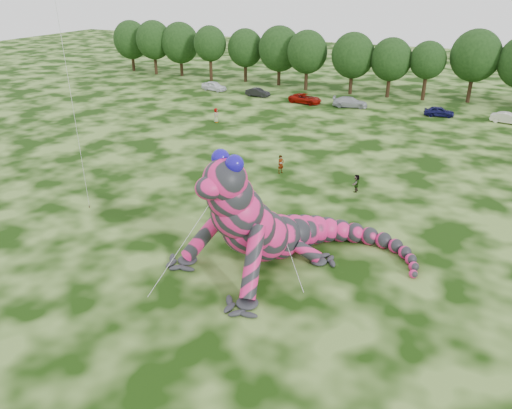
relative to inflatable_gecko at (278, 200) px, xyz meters
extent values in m
plane|color=#16330A|center=(1.13, -5.38, -4.15)|extent=(240.00, 240.00, 0.00)
cylinder|color=silver|center=(-15.19, -1.28, 4.25)|extent=(0.02, 0.02, 17.50)
cylinder|color=#382314|center=(-16.90, 0.51, -4.03)|extent=(0.08, 0.08, 0.24)
imported|color=white|center=(-29.87, 44.37, -3.40)|extent=(4.61, 2.51, 1.49)
imported|color=black|center=(-21.55, 43.48, -3.51)|extent=(3.97, 1.65, 1.28)
imported|color=#8D0D05|center=(-13.28, 42.37, -3.46)|extent=(5.18, 2.90, 1.37)
imported|color=#ACAFB7|center=(-6.63, 42.86, -3.43)|extent=(5.25, 2.90, 1.44)
imported|color=#111244|center=(5.59, 42.93, -3.48)|extent=(4.14, 2.23, 1.34)
imported|color=silver|center=(13.97, 43.02, -3.47)|extent=(4.29, 2.18, 1.35)
imported|color=gray|center=(-20.11, 27.57, -3.22)|extent=(0.72, 0.98, 1.86)
imported|color=gray|center=(-5.64, 14.37, -3.24)|extent=(0.70, 0.79, 1.80)
imported|color=gray|center=(2.08, 13.06, -3.36)|extent=(0.49, 1.47, 1.58)
camera|label=1|loc=(11.21, -27.29, 13.29)|focal=35.00mm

